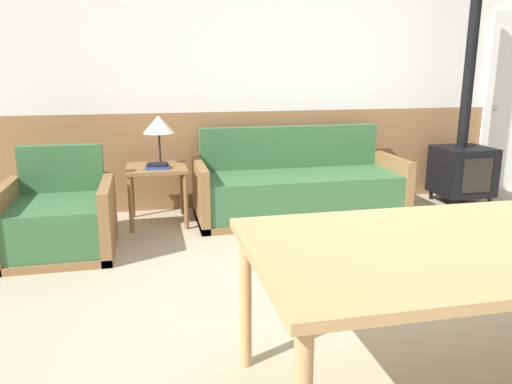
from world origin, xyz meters
The scene contains 9 objects.
ground_plane centered at (0.00, 0.00, 0.00)m, with size 16.00×16.00×0.00m, color #B2A58C.
wall_back centered at (0.00, 2.63, 1.35)m, with size 7.20×0.06×2.70m.
couch centered at (-0.07, 2.09, 0.26)m, with size 1.99×0.80×0.84m.
armchair centered at (-2.20, 1.55, 0.25)m, with size 0.83×0.83×0.80m.
side_table centered at (-1.42, 2.15, 0.45)m, with size 0.54×0.54×0.54m.
table_lamp centered at (-1.38, 2.25, 0.90)m, with size 0.29×0.29×0.46m.
book_stack centered at (-1.41, 2.06, 0.56)m, with size 0.22×0.16×0.05m.
dining_table centered at (-0.19, -0.73, 0.67)m, with size 1.89×1.01×0.74m.
wood_stove centered at (1.77, 2.19, 0.51)m, with size 0.54×0.51×2.40m.
Camera 1 is at (-1.49, -2.42, 1.42)m, focal length 35.00 mm.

